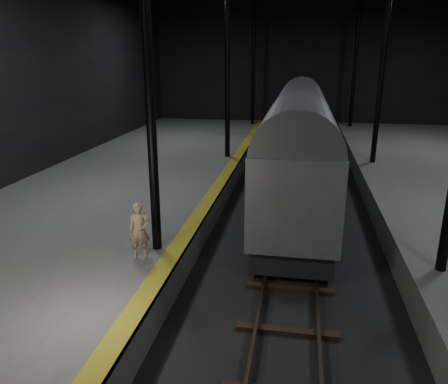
# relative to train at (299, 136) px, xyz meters

# --- Properties ---
(ground) EXTENTS (44.00, 44.00, 0.00)m
(ground) POSITION_rel_train_xyz_m (0.00, -5.22, -2.71)
(ground) COLOR black
(ground) RESTS_ON ground
(platform_left) EXTENTS (9.00, 43.80, 1.00)m
(platform_left) POSITION_rel_train_xyz_m (-7.50, -5.22, -2.21)
(platform_left) COLOR #50504D
(platform_left) RESTS_ON ground
(tactile_strip) EXTENTS (0.50, 43.80, 0.01)m
(tactile_strip) POSITION_rel_train_xyz_m (-3.25, -5.22, -1.70)
(tactile_strip) COLOR olive
(tactile_strip) RESTS_ON platform_left
(track) EXTENTS (2.40, 43.00, 0.24)m
(track) POSITION_rel_train_xyz_m (0.00, -5.22, -2.64)
(track) COLOR #3F3328
(track) RESTS_ON ground
(train) EXTENTS (2.73, 18.17, 4.86)m
(train) POSITION_rel_train_xyz_m (0.00, 0.00, 0.00)
(train) COLOR #9D9FA5
(train) RESTS_ON ground
(woman) EXTENTS (0.67, 0.56, 1.55)m
(woman) POSITION_rel_train_xyz_m (-4.06, -9.85, -0.93)
(woman) COLOR tan
(woman) RESTS_ON platform_left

